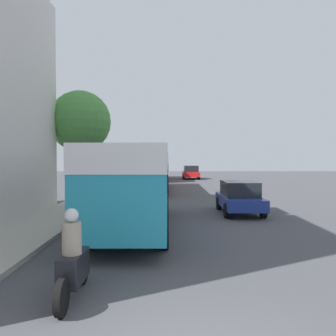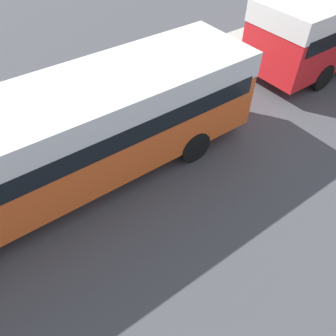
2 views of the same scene
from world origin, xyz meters
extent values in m
cube|color=#EA5B23|center=(-1.67, 24.40, 1.66)|extent=(2.55, 10.91, 2.33)
cube|color=white|center=(-1.67, 24.40, 2.48)|extent=(2.57, 10.96, 0.70)
cube|color=black|center=(-1.67, 24.40, 1.95)|extent=(2.60, 10.47, 0.51)
cylinder|color=black|center=(-2.84, 27.78, 0.50)|extent=(0.28, 1.00, 1.00)
cylinder|color=black|center=(-0.50, 27.78, 0.50)|extent=(0.28, 1.00, 1.00)
cylinder|color=black|center=(-3.09, 34.12, 0.50)|extent=(0.28, 1.00, 1.00)
cylinder|color=black|center=(-0.72, 34.12, 0.50)|extent=(0.28, 1.00, 1.00)
camera|label=1|loc=(-0.40, -4.31, 2.71)|focal=40.00mm
camera|label=2|loc=(4.83, 23.02, 6.91)|focal=35.00mm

